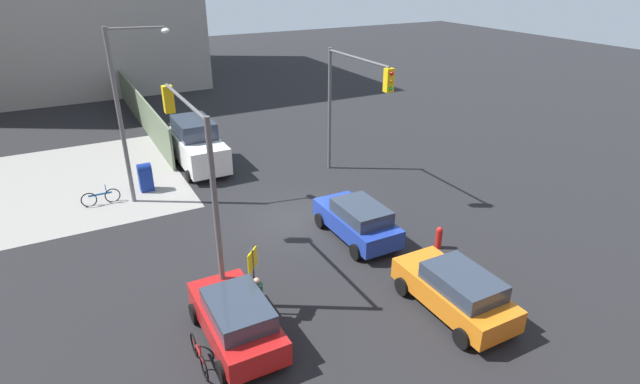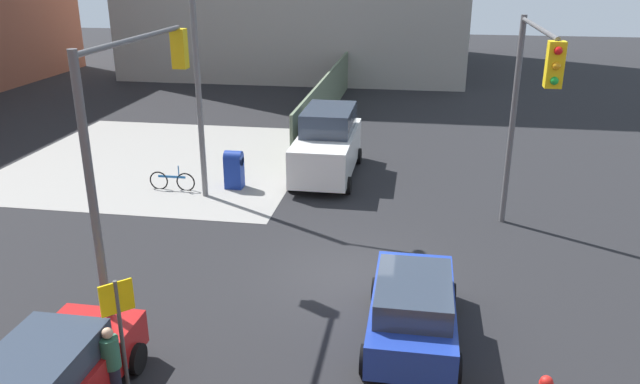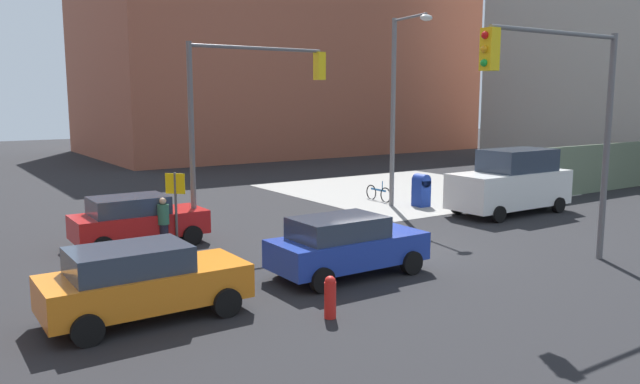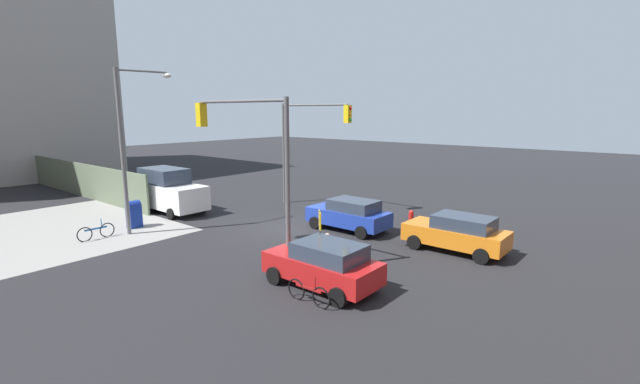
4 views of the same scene
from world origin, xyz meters
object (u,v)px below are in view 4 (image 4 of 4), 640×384
(mailbox_blue, at_px, (134,213))
(pedestrian_crossing, at_px, (327,254))
(bicycle_leaning_on_fence, at_px, (96,232))
(traffic_signal_se_corner, at_px, (308,134))
(fire_hydrant, at_px, (411,219))
(sedan_red, at_px, (324,264))
(van_white_delivery, at_px, (168,191))
(coupe_blue, at_px, (349,214))
(bicycle_at_crosswalk, at_px, (309,293))
(traffic_signal_nw_corner, at_px, (249,147))
(hatchback_orange, at_px, (457,233))
(street_lamp_corner, at_px, (129,139))

(mailbox_blue, relative_size, pedestrian_crossing, 0.88)
(pedestrian_crossing, bearing_deg, bicycle_leaning_on_fence, 105.96)
(traffic_signal_se_corner, relative_size, fire_hydrant, 6.91)
(bicycle_leaning_on_fence, bearing_deg, sedan_red, -168.20)
(van_white_delivery, bearing_deg, coupe_blue, -162.05)
(coupe_blue, relative_size, bicycle_at_crosswalk, 2.44)
(traffic_signal_se_corner, distance_m, fire_hydrant, 8.50)
(traffic_signal_nw_corner, distance_m, pedestrian_crossing, 5.10)
(fire_hydrant, bearing_deg, van_white_delivery, 24.49)
(coupe_blue, distance_m, bicycle_leaning_on_fence, 12.28)
(pedestrian_crossing, distance_m, bicycle_leaning_on_fence, 11.91)
(sedan_red, relative_size, hatchback_orange, 0.96)
(traffic_signal_nw_corner, distance_m, street_lamp_corner, 7.64)
(pedestrian_crossing, bearing_deg, street_lamp_corner, 97.88)
(van_white_delivery, bearing_deg, bicycle_at_crosswalk, 164.33)
(mailbox_blue, xyz_separation_m, pedestrian_crossing, (-12.00, -1.20, 0.08))
(traffic_signal_se_corner, bearing_deg, bicycle_at_crosswalk, 131.27)
(traffic_signal_nw_corner, xyz_separation_m, fire_hydrant, (-2.55, -8.70, -4.14))
(traffic_signal_se_corner, distance_m, hatchback_orange, 11.70)
(traffic_signal_se_corner, height_order, coupe_blue, traffic_signal_se_corner)
(street_lamp_corner, height_order, pedestrian_crossing, street_lamp_corner)
(bicycle_at_crosswalk, bearing_deg, sedan_red, -71.01)
(street_lamp_corner, bearing_deg, coupe_blue, -137.81)
(street_lamp_corner, relative_size, sedan_red, 1.94)
(bicycle_at_crosswalk, bearing_deg, coupe_blue, -62.68)
(street_lamp_corner, bearing_deg, fire_hydrant, -136.44)
(mailbox_blue, distance_m, bicycle_at_crosswalk, 13.05)
(fire_hydrant, relative_size, pedestrian_crossing, 0.58)
(traffic_signal_nw_corner, bearing_deg, fire_hydrant, -106.36)
(street_lamp_corner, height_order, hatchback_orange, street_lamp_corner)
(street_lamp_corner, relative_size, pedestrian_crossing, 4.90)
(street_lamp_corner, height_order, bicycle_leaning_on_fence, street_lamp_corner)
(street_lamp_corner, bearing_deg, bicycle_at_crosswalk, 177.30)
(fire_hydrant, xyz_separation_m, bicycle_leaning_on_fence, (10.60, 11.40, -0.14))
(mailbox_blue, bearing_deg, traffic_signal_nw_corner, -176.69)
(hatchback_orange, xyz_separation_m, bicycle_at_crosswalk, (1.56, 7.98, -0.50))
(bicycle_at_crosswalk, bearing_deg, fire_hydrant, -79.97)
(hatchback_orange, bearing_deg, sedan_red, 73.22)
(mailbox_blue, bearing_deg, coupe_blue, -143.11)
(mailbox_blue, distance_m, van_white_delivery, 3.79)
(traffic_signal_nw_corner, height_order, bicycle_leaning_on_fence, traffic_signal_nw_corner)
(traffic_signal_se_corner, relative_size, hatchback_orange, 1.51)
(sedan_red, height_order, pedestrian_crossing, pedestrian_crossing)
(street_lamp_corner, distance_m, van_white_delivery, 5.84)
(traffic_signal_nw_corner, relative_size, street_lamp_corner, 0.81)
(street_lamp_corner, bearing_deg, bicycle_leaning_on_fence, 75.20)
(traffic_signal_nw_corner, height_order, pedestrian_crossing, traffic_signal_nw_corner)
(street_lamp_corner, distance_m, bicycle_at_crosswalk, 12.72)
(bicycle_at_crosswalk, bearing_deg, hatchback_orange, -101.10)
(fire_hydrant, relative_size, sedan_red, 0.23)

